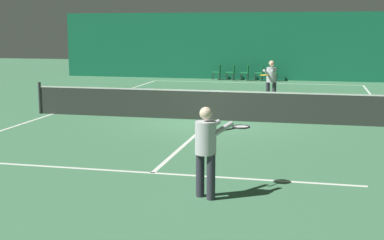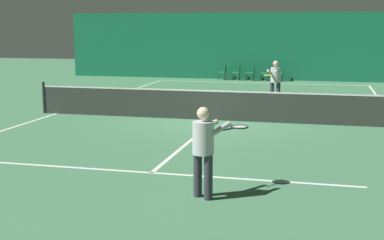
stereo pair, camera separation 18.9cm
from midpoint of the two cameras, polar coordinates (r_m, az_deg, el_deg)
ground_plane at (r=16.85m, az=1.88°, el=-0.01°), size 60.00×60.00×0.00m
backdrop_curtain at (r=30.22m, az=6.99°, el=7.81°), size 23.00×0.12×3.73m
court_line_baseline_far at (r=28.52m, az=6.52°, el=3.95°), size 11.00×0.10×0.00m
court_line_service_far at (r=23.09m, az=4.95°, el=2.62°), size 8.25×0.10×0.00m
court_line_service_near at (r=10.78m, az=-4.75°, el=-5.65°), size 8.25×0.10×0.00m
court_line_sideline_left at (r=18.69m, az=-14.91°, el=0.64°), size 0.10×23.80×0.00m
court_line_centre at (r=16.85m, az=1.88°, el=-0.01°), size 0.10×12.80×0.00m
tennis_net at (r=16.77m, az=1.89°, el=1.71°), size 12.00×0.10×1.07m
player_near at (r=9.02m, az=1.06°, el=-2.69°), size 0.95×1.30×1.57m
player_far at (r=20.87m, az=8.17°, el=4.42°), size 0.60×1.38×1.63m
courtside_chair_0 at (r=30.07m, az=2.57°, el=5.23°), size 0.44×0.44×0.84m
courtside_chair_1 at (r=29.94m, az=4.07°, el=5.19°), size 0.44×0.44×0.84m
courtside_chair_2 at (r=29.82m, az=5.59°, el=5.16°), size 0.44×0.44×0.84m
courtside_chair_3 at (r=29.73m, az=7.11°, el=5.11°), size 0.44×0.44×0.84m
courtside_chair_4 at (r=29.66m, az=8.65°, el=5.07°), size 0.44×0.44×0.84m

